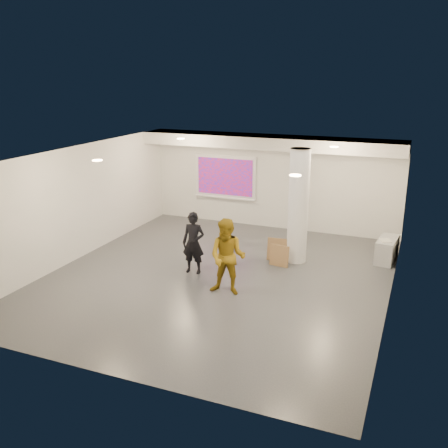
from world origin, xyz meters
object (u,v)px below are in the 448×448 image
at_px(projection_screen, 225,177).
at_px(woman, 193,243).
at_px(man, 228,257).
at_px(credenza, 387,250).
at_px(column, 298,206).

distance_m(projection_screen, woman, 4.54).
relative_size(projection_screen, man, 1.20).
xyz_separation_m(credenza, man, (-3.16, -3.48, 0.56)).
distance_m(woman, man, 1.51).
bearing_deg(woman, man, -38.94).
height_order(projection_screen, man, projection_screen).
height_order(column, woman, column).
relative_size(column, man, 1.72).
xyz_separation_m(woman, man, (1.24, -0.84, 0.10)).
bearing_deg(projection_screen, woman, -78.17).
height_order(column, credenza, column).
bearing_deg(man, credenza, 43.88).
bearing_deg(projection_screen, credenza, -18.09).
distance_m(column, man, 2.81).
xyz_separation_m(column, man, (-0.94, -2.57, -0.63)).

